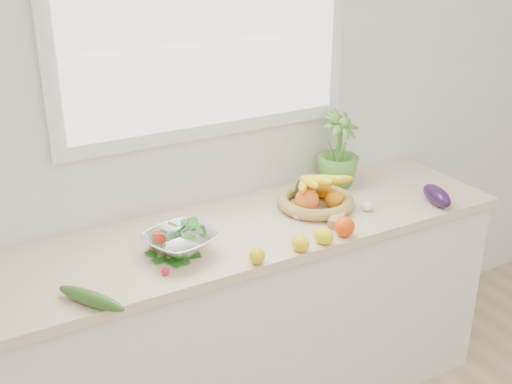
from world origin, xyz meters
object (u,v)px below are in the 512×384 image
apple (156,240)px  colander_with_spinach (180,238)px  cucumber (91,298)px  eggplant (437,196)px  fruit_basket (315,197)px  potted_herb (338,149)px

apple → colander_with_spinach: (0.06, -0.09, 0.03)m
cucumber → apple: bearing=38.6°
eggplant → colander_with_spinach: bearing=173.3°
apple → cucumber: bearing=-141.4°
cucumber → fruit_basket: fruit_basket is taller
fruit_basket → potted_herb: bearing=34.6°
potted_herb → eggplant: bearing=-57.5°
cucumber → colander_with_spinach: bearing=24.3°
apple → eggplant: 1.22m
cucumber → fruit_basket: (1.05, 0.27, 0.02)m
apple → potted_herb: size_ratio=0.20×
apple → eggplant: (1.20, -0.22, 0.00)m
potted_herb → colander_with_spinach: (-0.89, -0.25, -0.11)m
cucumber → colander_with_spinach: size_ratio=0.86×
fruit_basket → colander_with_spinach: bearing=-172.0°
eggplant → fruit_basket: 0.53m
eggplant → colander_with_spinach: (-1.14, 0.13, 0.03)m
eggplant → apple: bearing=169.6°
eggplant → fruit_basket: fruit_basket is taller
eggplant → potted_herb: potted_herb is taller
cucumber → potted_herb: (1.28, 0.43, 0.15)m
apple → colander_with_spinach: size_ratio=0.22×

